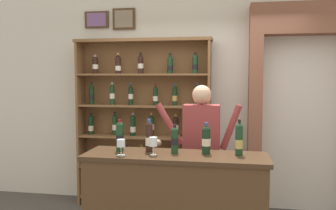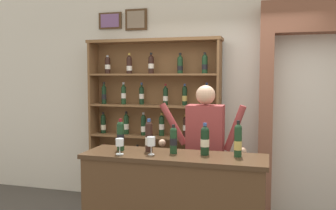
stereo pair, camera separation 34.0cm
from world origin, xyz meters
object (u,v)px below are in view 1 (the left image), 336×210
tasting_bottle_grappa (175,139)px  wine_glass_right (121,144)px  shopkeeper (201,145)px  tasting_bottle_chianti (120,136)px  wine_glass_spare (153,142)px  tasting_bottle_bianco (206,139)px  wine_shelf (144,121)px  tasting_bottle_prosecco (239,139)px  tasting_counter (175,209)px  tasting_bottle_vin_santo (149,136)px

tasting_bottle_grappa → wine_glass_right: (-0.46, -0.18, -0.03)m
shopkeeper → tasting_bottle_chianti: bearing=-143.7°
wine_glass_spare → tasting_bottle_chianti: bearing=162.4°
tasting_bottle_bianco → wine_glass_spare: tasting_bottle_bianco is taller
tasting_bottle_grappa → wine_glass_spare: size_ratio=1.63×
wine_shelf → shopkeeper: wine_shelf is taller
wine_shelf → tasting_bottle_bianco: (0.93, -1.38, 0.02)m
tasting_bottle_prosecco → wine_glass_right: (-1.05, -0.20, -0.04)m
tasting_counter → wine_glass_right: (-0.47, -0.14, 0.62)m
wine_shelf → tasting_counter: 1.70m
tasting_bottle_grappa → tasting_bottle_prosecco: size_ratio=0.83×
tasting_bottle_vin_santo → tasting_bottle_grappa: (0.25, -0.02, -0.02)m
tasting_bottle_bianco → tasting_bottle_prosecco: tasting_bottle_prosecco is taller
tasting_counter → tasting_bottle_vin_santo: (-0.26, 0.06, 0.67)m
shopkeeper → tasting_bottle_bianco: 0.54m
wine_glass_spare → wine_shelf: bearing=107.1°
tasting_counter → tasting_bottle_bianco: bearing=12.7°
shopkeeper → tasting_bottle_grappa: size_ratio=6.17×
wine_shelf → tasting_bottle_chianti: (0.11, -1.40, 0.03)m
tasting_bottle_vin_santo → shopkeeper: bearing=48.8°
tasting_bottle_chianti → tasting_bottle_vin_santo: bearing=4.8°
tasting_bottle_grappa → wine_glass_spare: bearing=-148.6°
wine_shelf → tasting_bottle_chianti: size_ratio=7.32×
tasting_bottle_grappa → tasting_bottle_bianco: size_ratio=0.92×
tasting_bottle_bianco → wine_glass_right: tasting_bottle_bianco is taller
tasting_bottle_grappa → tasting_bottle_bianco: (0.29, 0.02, 0.01)m
tasting_counter → wine_glass_spare: wine_glass_spare is taller
wine_glass_right → tasting_bottle_grappa: bearing=20.8°
tasting_counter → tasting_bottle_grappa: size_ratio=6.27×
wine_glass_right → tasting_bottle_bianco: bearing=14.8°
tasting_bottle_vin_santo → tasting_counter: bearing=-13.7°
wine_shelf → shopkeeper: bearing=-45.6°
tasting_bottle_bianco → wine_glass_right: size_ratio=1.98×
tasting_bottle_vin_santo → wine_glass_right: bearing=-137.0°
tasting_bottle_prosecco → tasting_bottle_vin_santo: bearing=179.8°
tasting_bottle_vin_santo → wine_glass_spare: bearing=-63.3°
wine_shelf → tasting_bottle_bianco: bearing=-55.9°
tasting_counter → tasting_bottle_chianti: (-0.54, 0.04, 0.67)m
wine_glass_right → tasting_bottle_chianti: bearing=111.0°
wine_glass_spare → wine_glass_right: 0.29m
tasting_bottle_grappa → tasting_bottle_vin_santo: bearing=174.4°
tasting_bottle_chianti → tasting_bottle_bianco: (0.82, 0.02, -0.01)m
tasting_bottle_grappa → tasting_bottle_prosecco: tasting_bottle_prosecco is taller
tasting_bottle_grappa → wine_glass_right: bearing=-159.2°
wine_glass_spare → wine_glass_right: wine_glass_spare is taller
wine_glass_spare → tasting_bottle_bianco: bearing=15.8°
wine_glass_spare → tasting_bottle_grappa: bearing=31.4°
tasting_bottle_chianti → tasting_bottle_bianco: tasting_bottle_chianti is taller
tasting_bottle_grappa → shopkeeper: bearing=69.5°
shopkeeper → tasting_bottle_chianti: shopkeeper is taller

